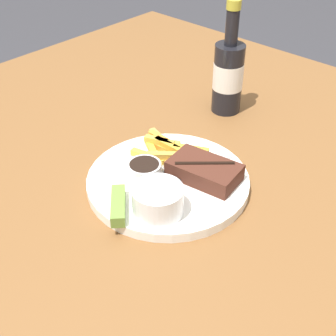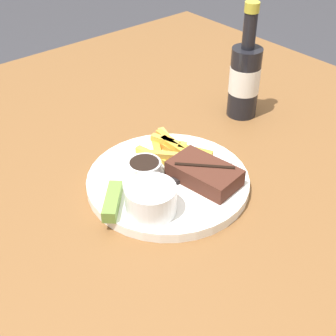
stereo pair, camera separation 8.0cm
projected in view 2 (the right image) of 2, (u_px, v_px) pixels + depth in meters
The scene contains 10 objects.
dining_table at pixel (168, 213), 0.86m from camera, with size 1.36×1.32×0.74m.
dinner_plate at pixel (168, 181), 0.82m from camera, with size 0.28×0.28×0.02m.
steak_portion at pixel (204, 173), 0.80m from camera, with size 0.13×0.09×0.03m.
fries_pile at pixel (173, 150), 0.86m from camera, with size 0.15×0.09×0.02m.
coleslaw_cup at pixel (151, 198), 0.73m from camera, with size 0.08×0.08×0.05m.
dipping_sauce_cup at pixel (145, 169), 0.81m from camera, with size 0.06×0.06×0.03m.
pickle_spear at pixel (113, 202), 0.75m from camera, with size 0.07×0.07×0.02m.
fork_utensil at pixel (156, 153), 0.87m from camera, with size 0.13×0.06×0.00m.
knife_utensil at pixel (189, 176), 0.81m from camera, with size 0.04×0.17×0.01m.
beer_bottle at pixel (245, 78), 0.98m from camera, with size 0.06×0.06×0.24m.
Camera 2 is at (0.49, -0.42, 1.26)m, focal length 50.00 mm.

